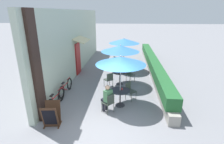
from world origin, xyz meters
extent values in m
plane|color=gray|center=(0.00, 0.00, 0.00)|extent=(120.00, 120.00, 0.00)
cube|color=#B2C1AD|center=(-2.55, 6.71, 2.10)|extent=(0.24, 13.42, 4.20)
cube|color=black|center=(-2.37, 0.60, 2.10)|extent=(0.12, 0.56, 4.20)
cube|color=maroon|center=(-2.39, 6.04, 1.05)|extent=(0.08, 0.96, 2.10)
cube|color=beige|center=(-2.08, 6.04, 2.35)|extent=(0.78, 1.80, 0.30)
cube|color=gray|center=(2.75, 6.61, 0.23)|extent=(0.44, 12.42, 0.45)
cube|color=#235B2D|center=(2.75, 6.61, 0.73)|extent=(0.60, 11.80, 0.56)
cylinder|color=#28282D|center=(0.67, 1.84, 0.01)|extent=(0.44, 0.44, 0.02)
cylinder|color=#28282D|center=(0.67, 1.84, 0.38)|extent=(0.06, 0.06, 0.74)
cylinder|color=#28282D|center=(0.67, 1.84, 0.75)|extent=(0.88, 0.88, 0.02)
cylinder|color=#B7B7BC|center=(0.67, 1.84, 1.13)|extent=(0.04, 0.04, 2.26)
cone|color=#387ABC|center=(0.67, 1.84, 2.14)|extent=(2.14, 2.14, 0.34)
sphere|color=#B7B7BC|center=(0.67, 1.84, 2.32)|extent=(0.07, 0.07, 0.07)
cube|color=#384238|center=(1.17, 2.44, 0.45)|extent=(0.56, 0.56, 0.04)
cube|color=#384238|center=(1.03, 2.56, 0.66)|extent=(0.26, 0.31, 0.42)
cylinder|color=#384238|center=(1.19, 2.19, 0.23)|extent=(0.02, 0.02, 0.45)
cylinder|color=#384238|center=(1.42, 2.46, 0.23)|extent=(0.02, 0.02, 0.45)
cylinder|color=#384238|center=(0.92, 2.41, 0.23)|extent=(0.02, 0.02, 0.45)
cylinder|color=#384238|center=(1.14, 2.69, 0.23)|extent=(0.02, 0.02, 0.45)
cube|color=#384238|center=(0.18, 1.24, 0.45)|extent=(0.56, 0.56, 0.04)
cube|color=#384238|center=(0.32, 1.12, 0.66)|extent=(0.26, 0.31, 0.42)
cylinder|color=#384238|center=(0.15, 1.49, 0.23)|extent=(0.02, 0.02, 0.45)
cylinder|color=#384238|center=(-0.08, 1.21, 0.23)|extent=(0.02, 0.02, 0.45)
cylinder|color=#384238|center=(0.43, 1.26, 0.23)|extent=(0.02, 0.02, 0.45)
cylinder|color=#384238|center=(0.20, 0.98, 0.23)|extent=(0.02, 0.02, 0.45)
cylinder|color=#23232D|center=(0.09, 1.41, 0.24)|extent=(0.11, 0.11, 0.47)
cylinder|color=#23232D|center=(-0.01, 1.29, 0.24)|extent=(0.11, 0.11, 0.47)
cube|color=#23232D|center=(0.11, 1.30, 0.53)|extent=(0.47, 0.46, 0.12)
cube|color=#4C8456|center=(0.19, 1.23, 0.78)|extent=(0.39, 0.40, 0.50)
sphere|color=tan|center=(0.18, 1.24, 1.15)|extent=(0.20, 0.20, 0.20)
cylinder|color=#B73D3D|center=(0.75, 1.90, 0.80)|extent=(0.07, 0.07, 0.09)
cylinder|color=#28282D|center=(0.55, 4.33, 0.01)|extent=(0.44, 0.44, 0.02)
cylinder|color=#28282D|center=(0.55, 4.33, 0.38)|extent=(0.06, 0.06, 0.74)
cylinder|color=#28282D|center=(0.55, 4.33, 0.75)|extent=(0.88, 0.88, 0.02)
cylinder|color=#B7B7BC|center=(0.55, 4.33, 1.13)|extent=(0.04, 0.04, 2.26)
cone|color=#387ABC|center=(0.55, 4.33, 2.14)|extent=(2.14, 2.14, 0.34)
sphere|color=#B7B7BC|center=(0.55, 4.33, 2.32)|extent=(0.07, 0.07, 0.07)
cube|color=#384238|center=(1.17, 4.79, 0.45)|extent=(0.56, 0.56, 0.04)
cube|color=#384238|center=(1.06, 4.94, 0.66)|extent=(0.32, 0.25, 0.42)
cylinder|color=#384238|center=(1.13, 4.54, 0.23)|extent=(0.02, 0.02, 0.45)
cylinder|color=#384238|center=(1.42, 4.75, 0.23)|extent=(0.02, 0.02, 0.45)
cylinder|color=#384238|center=(0.92, 4.83, 0.23)|extent=(0.02, 0.02, 0.45)
cylinder|color=#384238|center=(1.21, 5.04, 0.23)|extent=(0.02, 0.02, 0.45)
cube|color=#384238|center=(-0.08, 3.87, 0.45)|extent=(0.56, 0.56, 0.04)
cube|color=#384238|center=(0.03, 3.72, 0.66)|extent=(0.32, 0.25, 0.42)
cylinder|color=#384238|center=(-0.04, 4.12, 0.23)|extent=(0.02, 0.02, 0.45)
cylinder|color=#384238|center=(-0.33, 3.90, 0.23)|extent=(0.02, 0.02, 0.45)
cylinder|color=#384238|center=(0.17, 3.83, 0.23)|extent=(0.02, 0.02, 0.45)
cylinder|color=#384238|center=(-0.12, 3.61, 0.23)|extent=(0.02, 0.02, 0.45)
cylinder|color=#232328|center=(0.48, 4.37, 0.80)|extent=(0.07, 0.07, 0.09)
cylinder|color=#28282D|center=(0.70, 7.02, 0.01)|extent=(0.44, 0.44, 0.02)
cylinder|color=#28282D|center=(0.70, 7.02, 0.38)|extent=(0.06, 0.06, 0.74)
cylinder|color=#28282D|center=(0.70, 7.02, 0.75)|extent=(0.88, 0.88, 0.02)
cylinder|color=#B7B7BC|center=(0.70, 7.02, 1.13)|extent=(0.04, 0.04, 2.26)
cone|color=#387ABC|center=(0.70, 7.02, 2.14)|extent=(2.14, 2.14, 0.34)
sphere|color=#B7B7BC|center=(0.70, 7.02, 2.32)|extent=(0.07, 0.07, 0.07)
cube|color=#384238|center=(0.19, 7.61, 0.45)|extent=(0.56, 0.56, 0.04)
cube|color=#384238|center=(0.05, 7.49, 0.66)|extent=(0.27, 0.31, 0.42)
cylinder|color=#384238|center=(0.45, 7.59, 0.23)|extent=(0.02, 0.02, 0.45)
cylinder|color=#384238|center=(0.21, 7.86, 0.23)|extent=(0.02, 0.02, 0.45)
cylinder|color=#384238|center=(0.17, 7.36, 0.23)|extent=(0.02, 0.02, 0.45)
cylinder|color=#384238|center=(-0.06, 7.63, 0.23)|extent=(0.02, 0.02, 0.45)
cube|color=#384238|center=(1.21, 6.43, 0.45)|extent=(0.56, 0.56, 0.04)
cube|color=#384238|center=(1.35, 6.55, 0.66)|extent=(0.27, 0.31, 0.42)
cylinder|color=#384238|center=(0.96, 6.45, 0.23)|extent=(0.02, 0.02, 0.45)
cylinder|color=#384238|center=(1.19, 6.18, 0.23)|extent=(0.02, 0.02, 0.45)
cylinder|color=#384238|center=(1.23, 6.69, 0.23)|extent=(0.02, 0.02, 0.45)
cylinder|color=#384238|center=(1.46, 6.41, 0.23)|extent=(0.02, 0.02, 0.45)
cylinder|color=#B73D3D|center=(0.84, 7.09, 0.80)|extent=(0.07, 0.07, 0.09)
torus|color=black|center=(-2.16, 2.05, 0.32)|extent=(0.10, 0.63, 0.63)
torus|color=black|center=(-2.24, 0.97, 0.32)|extent=(0.10, 0.63, 0.63)
cylinder|color=#B21E1E|center=(-2.20, 1.51, 0.49)|extent=(0.10, 0.85, 0.04)
cylinder|color=#B21E1E|center=(-2.21, 1.32, 0.33)|extent=(0.08, 0.62, 0.41)
cylinder|color=#B21E1E|center=(-2.22, 1.21, 0.58)|extent=(0.04, 0.04, 0.22)
cube|color=black|center=(-2.22, 1.21, 0.69)|extent=(0.12, 0.23, 0.05)
cylinder|color=#B21E1E|center=(-2.16, 2.01, 0.65)|extent=(0.06, 0.46, 0.03)
torus|color=black|center=(-2.19, 3.39, 0.32)|extent=(0.08, 0.64, 0.64)
torus|color=black|center=(-2.23, 2.30, 0.32)|extent=(0.08, 0.64, 0.64)
cylinder|color=#B21E1E|center=(-2.21, 2.85, 0.50)|extent=(0.07, 0.85, 0.04)
cylinder|color=#B21E1E|center=(-2.21, 2.66, 0.34)|extent=(0.06, 0.62, 0.41)
cylinder|color=#B21E1E|center=(-2.22, 2.55, 0.59)|extent=(0.04, 0.04, 0.22)
cube|color=black|center=(-2.22, 2.55, 0.70)|extent=(0.11, 0.22, 0.05)
cylinder|color=#B21E1E|center=(-2.19, 3.35, 0.66)|extent=(0.05, 0.46, 0.03)
cube|color=#422819|center=(-1.83, 0.34, 0.45)|extent=(0.59, 0.29, 0.90)
cube|color=black|center=(-1.83, 0.36, 0.47)|extent=(0.48, 0.21, 0.68)
cube|color=#422819|center=(-1.78, -0.05, 0.45)|extent=(0.59, 0.29, 0.90)
cube|color=black|center=(-1.78, -0.07, 0.47)|extent=(0.48, 0.21, 0.68)
cube|color=#422819|center=(-1.54, 0.18, 0.01)|extent=(0.11, 0.48, 0.02)
cube|color=#422819|center=(-2.07, 0.12, 0.01)|extent=(0.11, 0.48, 0.02)
camera|label=1|loc=(0.93, -5.24, 4.07)|focal=28.00mm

